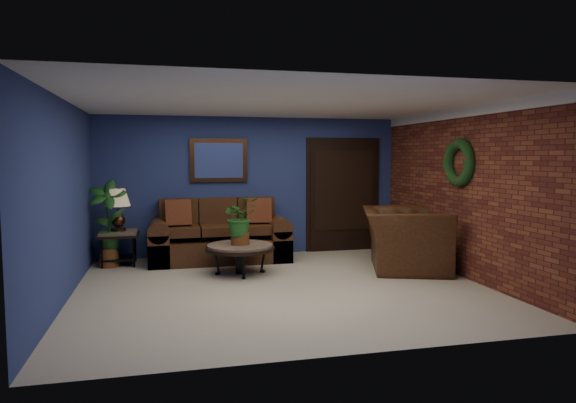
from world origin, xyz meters
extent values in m
plane|color=#BFB29F|center=(0.00, 0.00, 0.00)|extent=(5.50, 5.50, 0.00)
cube|color=navy|center=(0.00, 2.50, 1.25)|extent=(5.50, 0.04, 2.50)
cube|color=navy|center=(-2.75, 0.00, 1.25)|extent=(0.04, 5.00, 2.50)
cube|color=brown|center=(2.75, 0.00, 1.25)|extent=(0.04, 5.00, 2.50)
cube|color=white|center=(0.00, 0.00, 2.50)|extent=(5.50, 5.00, 0.02)
cube|color=white|center=(2.72, 0.00, 2.43)|extent=(0.03, 5.00, 0.14)
cube|color=#442915|center=(-0.60, 2.46, 1.72)|extent=(1.02, 0.06, 0.77)
cube|color=black|center=(1.75, 2.47, 1.05)|extent=(1.44, 0.06, 2.18)
torus|color=black|center=(2.69, 0.05, 1.70)|extent=(0.16, 0.72, 0.72)
cube|color=#492815|center=(-0.65, 2.00, 0.19)|extent=(2.36, 1.02, 0.39)
cube|color=#492815|center=(-0.65, 2.37, 0.55)|extent=(2.02, 0.28, 0.97)
cube|color=#492815|center=(-1.32, 1.94, 0.55)|extent=(0.65, 0.70, 0.15)
cube|color=#492815|center=(-0.65, 1.94, 0.55)|extent=(0.65, 0.70, 0.15)
cube|color=#492815|center=(0.02, 1.94, 0.55)|extent=(0.65, 0.70, 0.15)
cube|color=#492815|center=(-1.66, 2.00, 0.27)|extent=(0.34, 1.02, 0.54)
cube|color=#492815|center=(0.36, 2.00, 0.27)|extent=(0.34, 1.02, 0.54)
cube|color=brown|center=(-1.34, 1.98, 0.85)|extent=(0.43, 0.13, 0.43)
cube|color=brown|center=(0.04, 1.98, 0.85)|extent=(0.43, 0.13, 0.43)
cylinder|color=#494440|center=(-0.45, 0.95, 0.43)|extent=(0.99, 0.99, 0.05)
cylinder|color=black|center=(-0.45, 0.95, 0.39)|extent=(1.05, 1.05, 0.05)
cylinder|color=black|center=(-0.45, 0.95, 0.20)|extent=(0.14, 0.14, 0.40)
cube|color=#494440|center=(-2.30, 2.05, 0.54)|extent=(0.58, 0.58, 0.05)
cube|color=black|center=(-2.30, 2.05, 0.50)|extent=(0.62, 0.62, 0.04)
cube|color=black|center=(-2.30, 2.05, 0.12)|extent=(0.53, 0.53, 0.03)
cylinder|color=black|center=(-2.55, 1.80, 0.27)|extent=(0.03, 0.03, 0.54)
cylinder|color=black|center=(-2.05, 1.80, 0.27)|extent=(0.03, 0.03, 0.54)
cylinder|color=black|center=(-2.55, 2.30, 0.27)|extent=(0.03, 0.03, 0.54)
cylinder|color=black|center=(-2.05, 2.30, 0.27)|extent=(0.03, 0.03, 0.54)
cylinder|color=#442915|center=(-2.30, 2.05, 0.59)|extent=(0.24, 0.24, 0.05)
sphere|color=#442915|center=(-2.30, 2.05, 0.71)|extent=(0.22, 0.22, 0.22)
cylinder|color=#442915|center=(-2.30, 2.05, 0.89)|extent=(0.02, 0.02, 0.28)
cone|color=#9D865F|center=(-2.30, 2.05, 1.10)|extent=(0.40, 0.40, 0.28)
cube|color=brown|center=(0.06, 2.05, 0.44)|extent=(0.47, 0.47, 0.04)
torus|color=brown|center=(0.10, 2.23, 0.75)|extent=(0.37, 0.11, 0.37)
cylinder|color=brown|center=(-0.13, 1.92, 0.21)|extent=(0.03, 0.03, 0.42)
cylinder|color=brown|center=(0.20, 1.85, 0.21)|extent=(0.03, 0.03, 0.42)
cylinder|color=brown|center=(-0.07, 2.25, 0.21)|extent=(0.03, 0.03, 0.42)
cylinder|color=brown|center=(0.26, 2.18, 0.21)|extent=(0.03, 0.03, 0.42)
imported|color=#492815|center=(2.15, 0.66, 0.48)|extent=(1.71, 1.82, 0.96)
cylinder|color=brown|center=(-0.45, 0.95, 0.54)|extent=(0.28, 0.28, 0.18)
imported|color=#184B17|center=(-0.45, 0.95, 0.88)|extent=(0.65, 0.61, 0.60)
cylinder|color=brown|center=(2.35, 0.61, 0.10)|extent=(0.26, 0.26, 0.20)
imported|color=#184B17|center=(2.35, 0.61, 0.45)|extent=(0.39, 0.35, 0.61)
cylinder|color=brown|center=(-2.45, 1.95, 0.15)|extent=(0.34, 0.34, 0.30)
imported|color=#184B17|center=(-2.45, 1.95, 0.84)|extent=(0.69, 0.54, 1.17)
camera|label=1|loc=(-1.54, -6.73, 1.79)|focal=32.00mm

